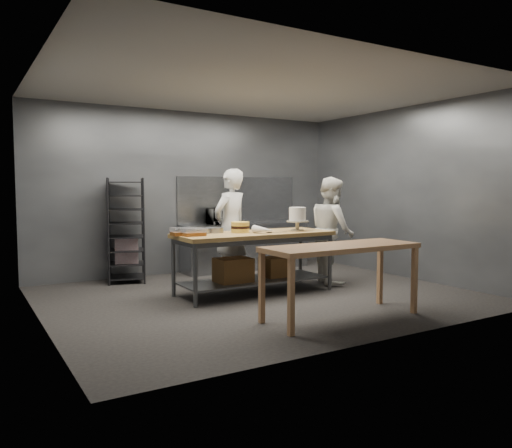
% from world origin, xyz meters
% --- Properties ---
extents(ground, '(6.00, 6.00, 0.00)m').
position_xyz_m(ground, '(0.00, 0.00, 0.00)').
color(ground, black).
rests_on(ground, ground).
extents(back_wall, '(6.00, 0.04, 3.00)m').
position_xyz_m(back_wall, '(0.00, 2.50, 1.50)').
color(back_wall, '#4C4F54').
rests_on(back_wall, ground).
extents(work_table, '(2.40, 0.90, 0.92)m').
position_xyz_m(work_table, '(-0.00, 0.20, 0.57)').
color(work_table, olive).
rests_on(work_table, ground).
extents(near_counter, '(2.00, 0.70, 0.90)m').
position_xyz_m(near_counter, '(0.19, -1.58, 0.81)').
color(near_counter, '#8E603B').
rests_on(near_counter, ground).
extents(back_counter, '(2.60, 0.60, 0.90)m').
position_xyz_m(back_counter, '(1.00, 2.18, 0.45)').
color(back_counter, slate).
rests_on(back_counter, ground).
extents(splashback_panel, '(2.60, 0.02, 0.90)m').
position_xyz_m(splashback_panel, '(1.00, 2.48, 1.35)').
color(splashback_panel, slate).
rests_on(splashback_panel, back_counter).
extents(speed_rack, '(0.76, 0.79, 1.75)m').
position_xyz_m(speed_rack, '(-1.37, 2.10, 0.86)').
color(speed_rack, black).
rests_on(speed_rack, ground).
extents(chef_behind, '(0.81, 0.67, 1.89)m').
position_xyz_m(chef_behind, '(-0.00, 0.94, 0.95)').
color(chef_behind, silver).
rests_on(chef_behind, ground).
extents(chef_right, '(0.93, 1.04, 1.77)m').
position_xyz_m(chef_right, '(1.55, 0.25, 0.88)').
color(chef_right, white).
rests_on(chef_right, ground).
extents(microwave, '(0.54, 0.37, 0.30)m').
position_xyz_m(microwave, '(0.49, 2.18, 1.05)').
color(microwave, black).
rests_on(microwave, back_counter).
extents(frosted_cake_stand, '(0.34, 0.34, 0.37)m').
position_xyz_m(frosted_cake_stand, '(0.73, 0.10, 1.15)').
color(frosted_cake_stand, '#A79E86').
rests_on(frosted_cake_stand, work_table).
extents(layer_cake, '(0.27, 0.27, 0.16)m').
position_xyz_m(layer_cake, '(-0.18, 0.30, 1.00)').
color(layer_cake, gold).
rests_on(layer_cake, work_table).
extents(cake_pans, '(0.77, 0.41, 0.07)m').
position_xyz_m(cake_pans, '(-0.83, 0.42, 0.96)').
color(cake_pans, gray).
rests_on(cake_pans, work_table).
extents(piping_bag, '(0.22, 0.40, 0.12)m').
position_xyz_m(piping_bag, '(0.02, -0.06, 0.98)').
color(piping_bag, silver).
rests_on(piping_bag, work_table).
extents(offset_spatula, '(0.36, 0.02, 0.02)m').
position_xyz_m(offset_spatula, '(0.24, 0.01, 0.93)').
color(offset_spatula, slate).
rests_on(offset_spatula, work_table).
extents(pastry_clamshells, '(0.41, 0.37, 0.11)m').
position_xyz_m(pastry_clamshells, '(-1.04, 0.25, 0.98)').
color(pastry_clamshells, '#935B1D').
rests_on(pastry_clamshells, work_table).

